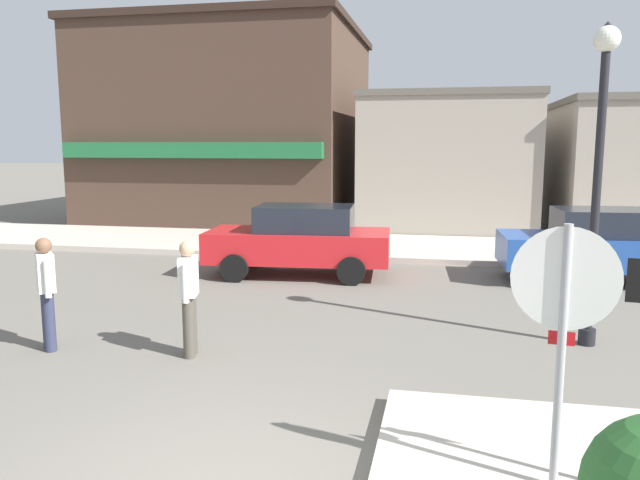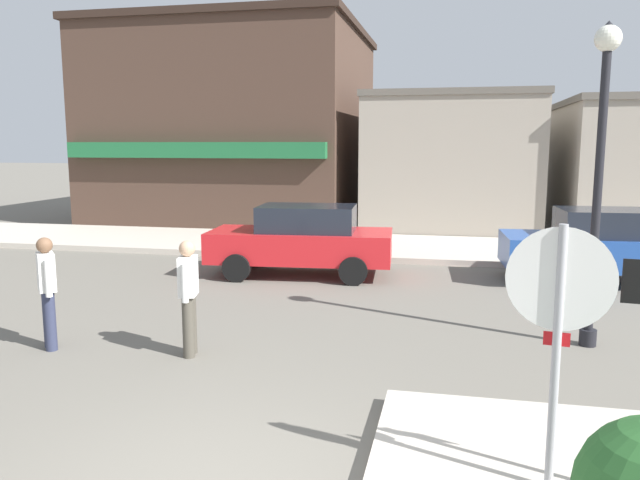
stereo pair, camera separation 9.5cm
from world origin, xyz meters
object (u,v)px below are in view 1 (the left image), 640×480
(lamp_post, at_px, (600,140))
(pedestrian_crossing_near, at_px, (189,294))
(stop_sign, at_px, (563,323))
(parked_car_nearest, at_px, (300,239))
(parked_car_second, at_px, (601,245))
(pedestrian_crossing_far, at_px, (47,290))

(lamp_post, xyz_separation_m, pedestrian_crossing_near, (-5.48, -1.61, -2.09))
(stop_sign, relative_size, lamp_post, 0.51)
(parked_car_nearest, distance_m, pedestrian_crossing_near, 5.50)
(parked_car_nearest, height_order, parked_car_second, same)
(parked_car_second, distance_m, pedestrian_crossing_near, 8.96)
(lamp_post, xyz_separation_m, parked_car_nearest, (-5.22, 3.89, -2.15))
(parked_car_nearest, bearing_deg, parked_car_second, 4.97)
(pedestrian_crossing_far, bearing_deg, stop_sign, -22.11)
(stop_sign, height_order, parked_car_second, stop_sign)
(parked_car_nearest, bearing_deg, lamp_post, -36.65)
(lamp_post, distance_m, parked_car_second, 5.06)
(parked_car_nearest, bearing_deg, stop_sign, -63.70)
(parked_car_second, relative_size, pedestrian_crossing_near, 2.55)
(pedestrian_crossing_near, xyz_separation_m, pedestrian_crossing_far, (-2.07, -0.16, 0.00))
(lamp_post, xyz_separation_m, parked_car_second, (1.13, 4.44, -2.15))
(stop_sign, relative_size, pedestrian_crossing_near, 1.43)
(parked_car_nearest, height_order, pedestrian_crossing_near, pedestrian_crossing_near)
(parked_car_second, bearing_deg, lamp_post, -104.33)
(stop_sign, height_order, lamp_post, lamp_post)
(stop_sign, xyz_separation_m, parked_car_second, (2.28, 8.81, -0.71))
(parked_car_nearest, bearing_deg, pedestrian_crossing_far, -112.33)
(parked_car_nearest, distance_m, pedestrian_crossing_far, 6.11)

